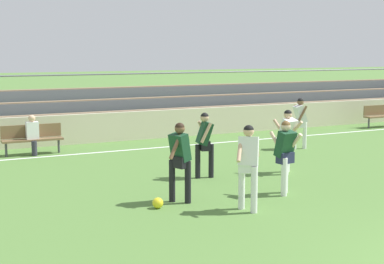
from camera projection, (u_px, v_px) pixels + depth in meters
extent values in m
cube|color=white|center=(166.00, 147.00, 18.47)|extent=(44.00, 0.12, 0.01)
cube|color=beige|center=(145.00, 125.00, 20.07)|extent=(48.00, 0.16, 1.01)
cube|color=#897051|center=(212.00, 120.00, 22.48)|extent=(23.64, 0.36, 0.08)
cube|color=slate|center=(214.00, 125.00, 22.33)|extent=(23.64, 0.04, 0.41)
cube|color=#897051|center=(203.00, 108.00, 23.08)|extent=(23.64, 0.36, 0.08)
cube|color=slate|center=(206.00, 113.00, 22.93)|extent=(23.64, 0.04, 0.41)
cube|color=#897051|center=(195.00, 96.00, 23.69)|extent=(23.64, 0.36, 0.08)
cube|color=slate|center=(197.00, 102.00, 23.54)|extent=(23.64, 0.04, 0.41)
cube|color=#897051|center=(187.00, 86.00, 24.29)|extent=(23.64, 0.36, 0.08)
cube|color=slate|center=(190.00, 91.00, 24.14)|extent=(23.64, 0.04, 0.41)
cylinder|color=slate|center=(185.00, 73.00, 24.44)|extent=(23.64, 0.06, 0.06)
cube|color=brown|center=(33.00, 140.00, 17.05)|extent=(1.80, 0.40, 0.06)
cube|color=brown|center=(31.00, 131.00, 17.17)|extent=(1.80, 0.05, 0.40)
cylinder|color=#47474C|center=(6.00, 149.00, 16.74)|extent=(0.07, 0.07, 0.45)
cylinder|color=#47474C|center=(59.00, 145.00, 17.42)|extent=(0.07, 0.07, 0.45)
cube|color=brown|center=(383.00, 116.00, 23.23)|extent=(1.80, 0.40, 0.06)
cube|color=brown|center=(381.00, 110.00, 23.36)|extent=(1.80, 0.05, 0.40)
cylinder|color=#47474C|center=(369.00, 123.00, 22.92)|extent=(0.07, 0.07, 0.45)
cylinder|color=#2D2D38|center=(34.00, 148.00, 16.89)|extent=(0.16, 0.16, 0.45)
cube|color=white|center=(32.00, 130.00, 17.01)|extent=(0.36, 0.24, 0.52)
sphere|color=#D6A884|center=(32.00, 118.00, 16.96)|extent=(0.21, 0.21, 0.21)
cylinder|color=black|center=(172.00, 181.00, 11.71)|extent=(0.13, 0.13, 0.88)
cylinder|color=black|center=(188.00, 182.00, 11.61)|extent=(0.13, 0.13, 0.88)
cube|color=black|center=(180.00, 162.00, 11.60)|extent=(0.33, 0.41, 0.24)
cube|color=#194228|center=(180.00, 147.00, 11.56)|extent=(0.43, 0.46, 0.59)
cylinder|color=brown|center=(184.00, 144.00, 11.74)|extent=(0.34, 0.18, 0.48)
cylinder|color=brown|center=(175.00, 147.00, 11.36)|extent=(0.34, 0.18, 0.48)
sphere|color=brown|center=(180.00, 129.00, 11.50)|extent=(0.21, 0.21, 0.21)
sphere|color=black|center=(180.00, 128.00, 11.50)|extent=(0.20, 0.20, 0.20)
cylinder|color=white|center=(254.00, 190.00, 10.90)|extent=(0.13, 0.13, 0.91)
cylinder|color=white|center=(242.00, 186.00, 11.17)|extent=(0.13, 0.13, 0.91)
cube|color=white|center=(248.00, 166.00, 10.98)|extent=(0.42, 0.40, 0.24)
cube|color=white|center=(248.00, 151.00, 10.93)|extent=(0.48, 0.47, 0.59)
cylinder|color=#D6A884|center=(240.00, 150.00, 10.81)|extent=(0.31, 0.37, 0.43)
cylinder|color=#D6A884|center=(257.00, 148.00, 11.04)|extent=(0.31, 0.37, 0.43)
sphere|color=#D6A884|center=(249.00, 131.00, 10.88)|extent=(0.21, 0.21, 0.21)
sphere|color=black|center=(249.00, 130.00, 10.88)|extent=(0.20, 0.20, 0.20)
cylinder|color=black|center=(211.00, 161.00, 13.97)|extent=(0.13, 0.13, 0.83)
cylinder|color=black|center=(198.00, 161.00, 13.89)|extent=(0.13, 0.13, 0.83)
cube|color=black|center=(205.00, 145.00, 13.88)|extent=(0.30, 0.40, 0.24)
cube|color=#194228|center=(205.00, 133.00, 13.83)|extent=(0.46, 0.46, 0.60)
cylinder|color=#D6A884|center=(206.00, 133.00, 13.62)|extent=(0.30, 0.14, 0.50)
cylinder|color=#D6A884|center=(203.00, 130.00, 14.03)|extent=(0.30, 0.14, 0.50)
sphere|color=#D6A884|center=(205.00, 118.00, 13.78)|extent=(0.21, 0.21, 0.21)
sphere|color=black|center=(205.00, 117.00, 13.78)|extent=(0.20, 0.20, 0.20)
cylinder|color=white|center=(287.00, 156.00, 14.63)|extent=(0.13, 0.13, 0.85)
cylinder|color=white|center=(286.00, 158.00, 14.30)|extent=(0.13, 0.13, 0.85)
cube|color=#232847|center=(287.00, 141.00, 14.41)|extent=(0.40, 0.30, 0.24)
cube|color=white|center=(288.00, 130.00, 14.37)|extent=(0.47, 0.47, 0.60)
cylinder|color=#D6A884|center=(296.00, 129.00, 14.29)|extent=(0.18, 0.42, 0.43)
cylinder|color=#D6A884|center=(279.00, 128.00, 14.43)|extent=(0.18, 0.42, 0.43)
sphere|color=#D6A884|center=(288.00, 115.00, 14.31)|extent=(0.21, 0.21, 0.21)
sphere|color=black|center=(288.00, 114.00, 14.31)|extent=(0.20, 0.20, 0.20)
cylinder|color=white|center=(294.00, 136.00, 18.01)|extent=(0.13, 0.13, 0.84)
cylinder|color=white|center=(305.00, 136.00, 18.12)|extent=(0.13, 0.13, 0.84)
cube|color=white|center=(300.00, 123.00, 18.01)|extent=(0.31, 0.41, 0.24)
cube|color=white|center=(300.00, 114.00, 17.96)|extent=(0.48, 0.47, 0.60)
cylinder|color=brown|center=(298.00, 112.00, 18.17)|extent=(0.32, 0.16, 0.50)
cylinder|color=brown|center=(303.00, 114.00, 17.75)|extent=(0.32, 0.16, 0.50)
sphere|color=brown|center=(300.00, 102.00, 17.91)|extent=(0.21, 0.21, 0.21)
sphere|color=black|center=(301.00, 101.00, 17.91)|extent=(0.20, 0.20, 0.20)
cylinder|color=white|center=(285.00, 174.00, 12.47)|extent=(0.13, 0.13, 0.83)
cylinder|color=white|center=(284.00, 177.00, 12.19)|extent=(0.13, 0.13, 0.83)
cube|color=#232847|center=(285.00, 158.00, 12.27)|extent=(0.39, 0.28, 0.24)
cube|color=#194228|center=(285.00, 144.00, 12.23)|extent=(0.43, 0.40, 0.60)
cylinder|color=beige|center=(295.00, 143.00, 12.19)|extent=(0.14, 0.40, 0.45)
cylinder|color=beige|center=(276.00, 142.00, 12.26)|extent=(0.14, 0.40, 0.45)
sphere|color=beige|center=(286.00, 126.00, 12.17)|extent=(0.21, 0.21, 0.21)
sphere|color=brown|center=(286.00, 125.00, 12.17)|extent=(0.20, 0.20, 0.20)
sphere|color=yellow|center=(158.00, 203.00, 11.26)|extent=(0.22, 0.22, 0.22)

